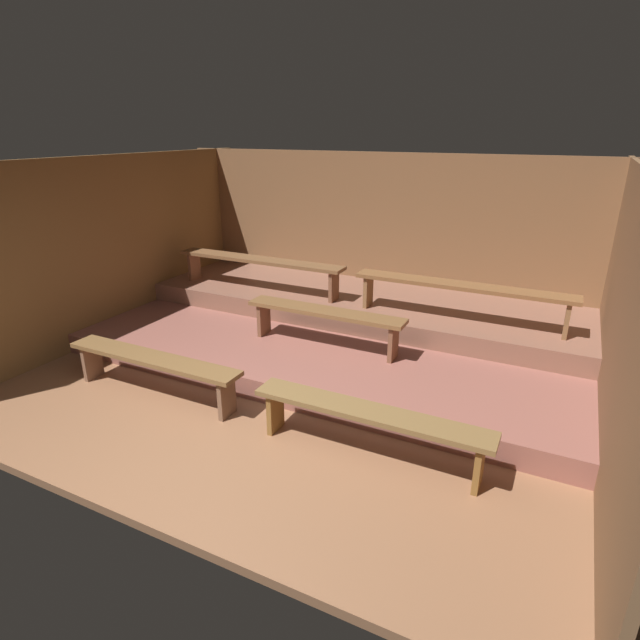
% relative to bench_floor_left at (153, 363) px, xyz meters
% --- Properties ---
extents(ground, '(6.73, 5.52, 0.08)m').
position_rel_bench_floor_left_xyz_m(ground, '(1.20, 1.27, -0.42)').
color(ground, '#8D5F41').
extents(wall_back, '(6.73, 0.06, 2.35)m').
position_rel_bench_floor_left_xyz_m(wall_back, '(1.20, 3.66, 0.80)').
color(wall_back, brown).
rests_on(wall_back, ground).
extents(wall_left, '(0.06, 5.52, 2.35)m').
position_rel_bench_floor_left_xyz_m(wall_left, '(-1.79, 1.27, 0.80)').
color(wall_left, brown).
rests_on(wall_left, ground).
extents(wall_right, '(0.06, 5.52, 2.35)m').
position_rel_bench_floor_left_xyz_m(wall_right, '(4.20, 1.27, 0.80)').
color(wall_right, brown).
rests_on(wall_right, ground).
extents(platform_lower, '(5.93, 3.27, 0.24)m').
position_rel_bench_floor_left_xyz_m(platform_lower, '(1.20, 1.99, -0.25)').
color(platform_lower, '#91574B').
rests_on(platform_lower, ground).
extents(platform_middle, '(5.93, 1.71, 0.24)m').
position_rel_bench_floor_left_xyz_m(platform_middle, '(1.20, 2.78, -0.01)').
color(platform_middle, '#885A47').
rests_on(platform_middle, platform_lower).
extents(bench_floor_left, '(2.09, 0.29, 0.46)m').
position_rel_bench_floor_left_xyz_m(bench_floor_left, '(0.00, 0.00, 0.00)').
color(bench_floor_left, brown).
rests_on(bench_floor_left, ground).
extents(bench_floor_right, '(2.09, 0.29, 0.46)m').
position_rel_bench_floor_left_xyz_m(bench_floor_right, '(2.41, 0.00, 0.00)').
color(bench_floor_right, brown).
rests_on(bench_floor_right, ground).
extents(bench_lower_center, '(1.93, 0.29, 0.46)m').
position_rel_bench_floor_left_xyz_m(bench_lower_center, '(1.27, 1.48, 0.24)').
color(bench_lower_center, brown).
rests_on(bench_lower_center, platform_lower).
extents(bench_middle_left, '(2.59, 0.29, 0.46)m').
position_rel_bench_floor_left_xyz_m(bench_middle_left, '(-0.22, 2.40, 0.50)').
color(bench_middle_left, brown).
rests_on(bench_middle_left, platform_middle).
extents(bench_middle_right, '(2.59, 0.29, 0.46)m').
position_rel_bench_floor_left_xyz_m(bench_middle_right, '(2.63, 2.40, 0.50)').
color(bench_middle_right, brown).
rests_on(bench_middle_right, platform_middle).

